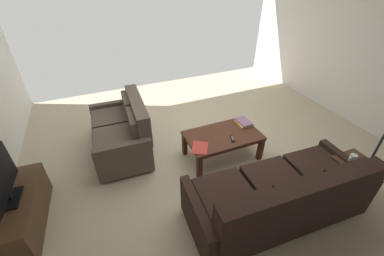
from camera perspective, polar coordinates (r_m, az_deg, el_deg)
ground_plane at (r=4.04m, az=4.50°, el=-5.45°), size 5.89×5.95×0.01m
wall_left at (r=5.34m, az=36.05°, el=15.33°), size 0.12×5.95×2.78m
sofa_main at (r=3.05m, az=20.06°, el=-14.95°), size 2.13×0.97×0.87m
loveseat_near at (r=3.96m, az=-15.80°, el=-0.82°), size 0.86×1.38×0.89m
coffee_table at (r=3.73m, az=7.21°, el=-2.33°), size 1.12×0.66×0.43m
end_table at (r=3.68m, az=33.64°, el=-7.95°), size 0.41×0.41×0.55m
tv_stand at (r=3.51m, az=-35.47°, el=-15.89°), size 0.51×1.13×0.46m
coffee_mug at (r=3.57m, az=33.49°, el=-5.90°), size 0.10×0.08×0.10m
book_stack at (r=3.98m, az=11.96°, el=1.31°), size 0.21×0.27×0.05m
tv_remote at (r=3.62m, az=9.47°, el=-2.44°), size 0.09×0.17×0.02m
loose_magazine at (r=3.41m, az=1.86°, el=-4.64°), size 0.33×0.35×0.01m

